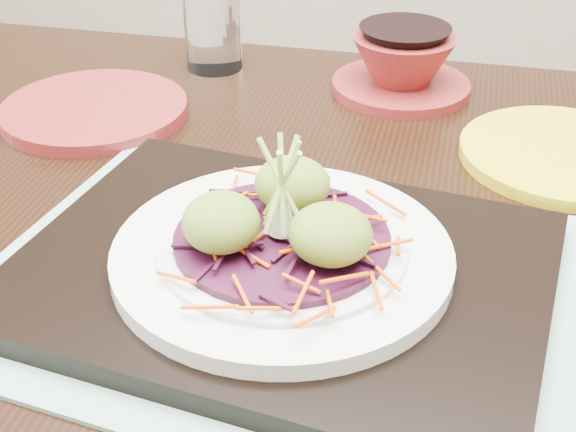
% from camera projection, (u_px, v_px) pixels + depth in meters
% --- Properties ---
extents(dining_table, '(1.16, 0.79, 0.71)m').
position_uv_depth(dining_table, '(268.00, 317.00, 0.67)').
color(dining_table, black).
rests_on(dining_table, ground).
extents(placemat, '(0.45, 0.38, 0.00)m').
position_uv_depth(placemat, '(282.00, 283.00, 0.55)').
color(placemat, '#81A794').
rests_on(placemat, dining_table).
extents(serving_tray, '(0.39, 0.32, 0.02)m').
position_uv_depth(serving_tray, '(282.00, 272.00, 0.55)').
color(serving_tray, black).
rests_on(serving_tray, placemat).
extents(white_plate, '(0.23, 0.23, 0.02)m').
position_uv_depth(white_plate, '(282.00, 253.00, 0.54)').
color(white_plate, silver).
rests_on(white_plate, serving_tray).
extents(cabbage_bed, '(0.15, 0.15, 0.01)m').
position_uv_depth(cabbage_bed, '(282.00, 239.00, 0.53)').
color(cabbage_bed, '#360A1F').
rests_on(cabbage_bed, white_plate).
extents(carrot_julienne, '(0.18, 0.18, 0.01)m').
position_uv_depth(carrot_julienne, '(282.00, 230.00, 0.53)').
color(carrot_julienne, '#D74903').
rests_on(carrot_julienne, cabbage_bed).
extents(guacamole_scoops, '(0.13, 0.11, 0.04)m').
position_uv_depth(guacamole_scoops, '(282.00, 213.00, 0.52)').
color(guacamole_scoops, olive).
rests_on(guacamole_scoops, cabbage_bed).
extents(scallion_garnish, '(0.05, 0.05, 0.08)m').
position_uv_depth(scallion_garnish, '(282.00, 189.00, 0.51)').
color(scallion_garnish, '#A3CD52').
rests_on(scallion_garnish, cabbage_bed).
extents(terracotta_side_plate, '(0.18, 0.18, 0.01)m').
position_uv_depth(terracotta_side_plate, '(94.00, 110.00, 0.78)').
color(terracotta_side_plate, maroon).
rests_on(terracotta_side_plate, dining_table).
extents(water_glass, '(0.07, 0.07, 0.09)m').
position_uv_depth(water_glass, '(213.00, 29.00, 0.87)').
color(water_glass, white).
rests_on(water_glass, dining_table).
extents(terracotta_bowl_set, '(0.15, 0.15, 0.06)m').
position_uv_depth(terracotta_bowl_set, '(402.00, 67.00, 0.82)').
color(terracotta_bowl_set, maroon).
rests_on(terracotta_bowl_set, dining_table).
extents(yellow_plate, '(0.20, 0.20, 0.01)m').
position_uv_depth(yellow_plate, '(565.00, 155.00, 0.71)').
color(yellow_plate, gold).
rests_on(yellow_plate, dining_table).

